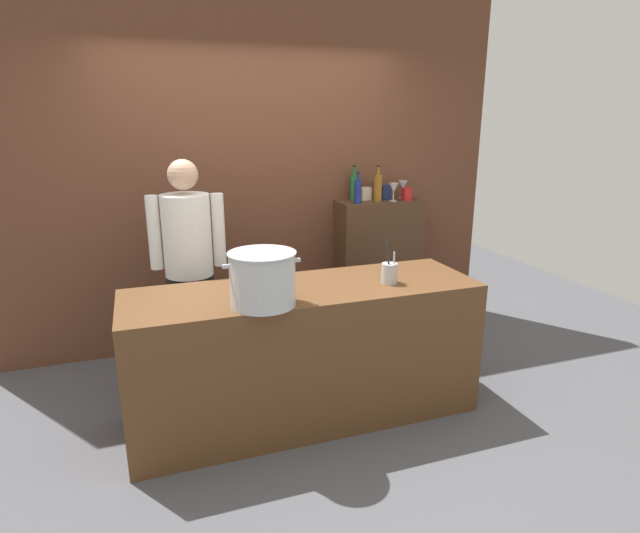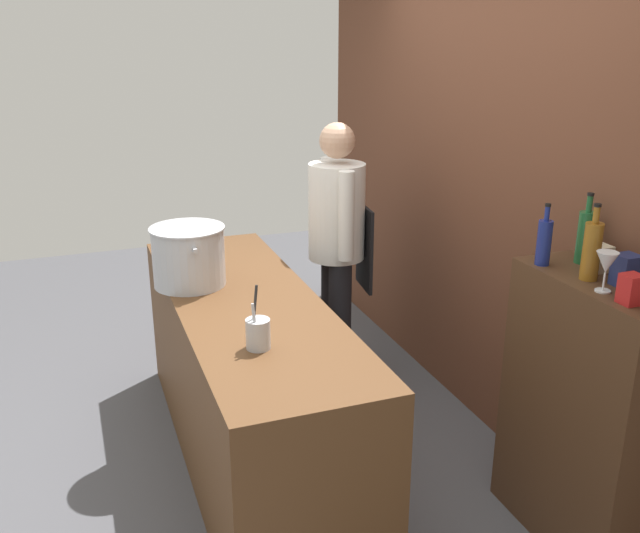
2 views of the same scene
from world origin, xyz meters
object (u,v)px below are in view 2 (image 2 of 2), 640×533
object	(u,v)px
stockpot_large	(189,256)
utensil_crock	(258,333)
wine_bottle_amber	(592,250)
spice_tin_cream	(598,258)
spice_tin_red	(631,289)
wine_glass_tall	(606,264)
wine_bottle_green	(585,236)
chef	(337,238)
spice_tin_navy	(626,270)
wine_bottle_cobalt	(544,241)

from	to	relation	value
stockpot_large	utensil_crock	world-z (taller)	stockpot_large
wine_bottle_amber	spice_tin_cream	bearing A→B (deg)	123.98
stockpot_large	spice_tin_red	size ratio (longest dim) A/B	3.96
wine_bottle_amber	spice_tin_cream	size ratio (longest dim) A/B	2.82
wine_glass_tall	wine_bottle_green	bearing A→B (deg)	152.54
chef	spice_tin_cream	distance (m)	1.72
wine_glass_tall	spice_tin_cream	xyz separation A→B (m)	(-0.20, 0.15, -0.06)
chef	wine_glass_tall	world-z (taller)	chef
stockpot_large	spice_tin_red	world-z (taller)	spice_tin_red
wine_bottle_green	spice_tin_navy	bearing A→B (deg)	-7.62
wine_bottle_amber	wine_glass_tall	distance (m)	0.14
chef	stockpot_large	size ratio (longest dim) A/B	3.73
spice_tin_cream	wine_bottle_amber	bearing A→B (deg)	-56.02
spice_tin_cream	utensil_crock	bearing A→B (deg)	-107.50
wine_bottle_green	spice_tin_red	bearing A→B (deg)	-19.54
utensil_crock	spice_tin_red	bearing A→B (deg)	57.77
wine_bottle_green	wine_glass_tall	xyz separation A→B (m)	(0.31, -0.16, -0.01)
stockpot_large	wine_glass_tall	distance (m)	2.02
spice_tin_cream	wine_glass_tall	bearing A→B (deg)	-35.92
wine_glass_tall	utensil_crock	bearing A→B (deg)	-117.56
wine_bottle_amber	spice_tin_navy	world-z (taller)	wine_bottle_amber
wine_bottle_cobalt	wine_bottle_amber	bearing A→B (deg)	15.55
wine_bottle_cobalt	stockpot_large	bearing A→B (deg)	-131.08
spice_tin_cream	stockpot_large	bearing A→B (deg)	-131.12
spice_tin_cream	wine_bottle_green	bearing A→B (deg)	172.54
chef	wine_bottle_amber	world-z (taller)	chef
wine_bottle_cobalt	spice_tin_cream	distance (m)	0.22
wine_bottle_cobalt	wine_glass_tall	xyz separation A→B (m)	(0.35, 0.02, 0.01)
wine_bottle_cobalt	spice_tin_red	distance (m)	0.48
chef	wine_glass_tall	size ratio (longest dim) A/B	10.47
stockpot_large	spice_tin_red	xyz separation A→B (m)	(1.62, 1.33, 0.22)
wine_glass_tall	spice_tin_red	world-z (taller)	wine_glass_tall
wine_bottle_green	wine_bottle_cobalt	bearing A→B (deg)	-102.34
spice_tin_cream	spice_tin_red	xyz separation A→B (m)	(0.33, -0.14, 0.00)
utensil_crock	spice_tin_cream	distance (m)	1.44
utensil_crock	spice_tin_red	distance (m)	1.45
wine_glass_tall	spice_tin_cream	bearing A→B (deg)	144.08
wine_bottle_green	wine_glass_tall	world-z (taller)	wine_bottle_green
spice_tin_navy	spice_tin_red	size ratio (longest dim) A/B	1.13
wine_bottle_green	chef	bearing A→B (deg)	-160.36
wine_bottle_amber	spice_tin_red	size ratio (longest dim) A/B	2.76
wine_bottle_amber	wine_glass_tall	world-z (taller)	wine_bottle_amber
stockpot_large	wine_bottle_cobalt	bearing A→B (deg)	48.92
spice_tin_navy	spice_tin_cream	world-z (taller)	spice_tin_navy
chef	stockpot_large	distance (m)	1.01
chef	spice_tin_cream	xyz separation A→B (m)	(1.61, 0.52, 0.31)
stockpot_large	wine_bottle_cobalt	size ratio (longest dim) A/B	1.67
stockpot_large	spice_tin_red	bearing A→B (deg)	39.42
stockpot_large	utensil_crock	bearing A→B (deg)	8.65
wine_glass_tall	spice_tin_red	xyz separation A→B (m)	(0.13, 0.00, -0.06)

